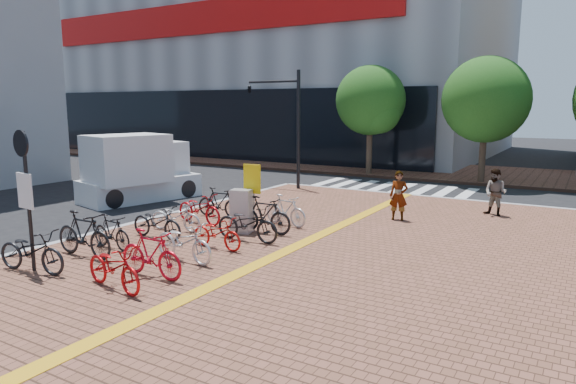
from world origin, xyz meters
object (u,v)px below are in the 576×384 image
Objects in this scene: pedestrian_a at (399,196)px; traffic_light_pole at (275,107)px; pedestrian_b at (496,192)px; box_truck at (138,169)px; bike_10 at (217,233)px; notice_sign at (25,183)px; bike_2 at (111,232)px; utility_box at (241,211)px; bike_6 at (219,202)px; bike_11 at (247,223)px; bike_8 at (151,254)px; bike_9 at (184,242)px; bike_5 at (199,208)px; yellow_sign at (253,185)px; bike_3 at (157,222)px; bike_4 at (176,216)px; bike_0 at (32,251)px; bike_12 at (264,215)px; bike_13 at (286,210)px; bike_7 at (114,267)px; bike_1 at (84,234)px.

traffic_light_pole is (-7.36, 4.05, 2.86)m from pedestrian_a.
box_truck is (-13.47, -3.60, 0.34)m from pedestrian_b.
notice_sign reaches higher than bike_10.
bike_2 is 3.76m from utility_box.
pedestrian_a is (5.37, 2.71, 0.31)m from bike_6.
bike_8 is at bearing 177.08° from bike_11.
pedestrian_a is (2.99, 7.13, 0.33)m from bike_9.
bike_8 reaches higher than bike_6.
notice_sign reaches higher than bike_2.
traffic_light_pole is (-2.00, 7.83, 3.19)m from bike_5.
bike_2 is 2.82m from bike_8.
bike_3 is at bearing -130.68° from yellow_sign.
bike_6 is at bearing 6.14° from bike_2.
bike_10 is 0.84× the size of bike_11.
traffic_light_pole reaches higher than notice_sign.
utility_box is at bearing -43.09° from bike_3.
bike_6 is at bearing 40.92° from bike_10.
bike_2 is 3.63m from bike_11.
bike_4 is 1.06× the size of pedestrian_b.
bike_0 is 1.47× the size of utility_box.
bike_11 is (0.04, 3.63, -0.02)m from bike_8.
notice_sign is (-2.20, -5.78, 0.63)m from yellow_sign.
yellow_sign is 0.63× the size of notice_sign.
bike_9 is 1.02× the size of bike_12.
bike_4 is at bearing -77.15° from traffic_light_pole.
bike_6 is 1.31× the size of utility_box.
bike_8 is at bearing -137.35° from bike_3.
bike_5 is 0.93× the size of yellow_sign.
bike_9 is 3.56m from yellow_sign.
bike_10 is at bearing -173.59° from bike_13.
bike_6 is at bearing 29.83° from bike_7.
bike_10 is 1.00× the size of bike_13.
bike_12 is at bearing 3.55° from bike_11.
yellow_sign is (-0.42, 5.65, 0.93)m from bike_7.
utility_box is (-0.69, -1.42, 0.16)m from bike_13.
traffic_light_pole reaches higher than pedestrian_a.
bike_4 is at bearing -118.73° from pedestrian_b.
bike_4 is at bearing -149.39° from pedestrian_a.
bike_2 is at bearing -110.93° from pedestrian_b.
bike_7 is at bearing -147.18° from bike_3.
pedestrian_a is (5.38, 8.15, 0.23)m from bike_1.
bike_13 is at bearing -59.15° from bike_5.
bike_7 is 1.02× the size of bike_8.
bike_4 is 2.54m from yellow_sign.
bike_0 is 1.17× the size of bike_13.
bike_1 is 0.99× the size of bike_11.
bike_3 is at bearing -5.80° from bike_1.
pedestrian_a reaches higher than bike_13.
bike_0 is at bearing -131.65° from pedestrian_a.
yellow_sign is (2.01, 1.21, 0.96)m from bike_4.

